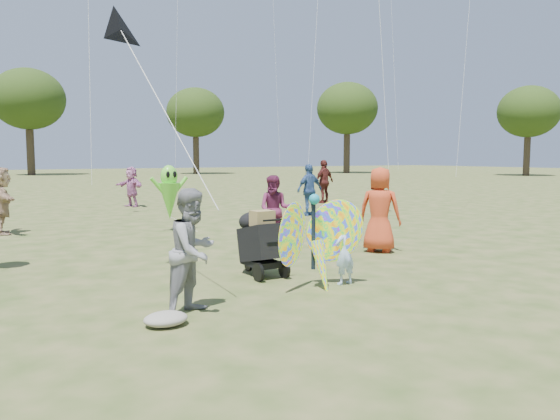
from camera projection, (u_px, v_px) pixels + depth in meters
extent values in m
plane|color=#51592B|center=(346.00, 295.00, 7.78)|extent=(160.00, 160.00, 0.00)
imported|color=#B4D4FF|center=(345.00, 253.00, 8.37)|extent=(0.37, 0.26, 0.98)
imported|color=gray|center=(193.00, 251.00, 6.83)|extent=(0.96, 0.91, 1.58)
ellipsoid|color=gray|center=(166.00, 319.00, 6.35)|extent=(0.52, 0.42, 0.17)
imported|color=#C84220|center=(380.00, 210.00, 11.19)|extent=(0.96, 1.02, 1.75)
imported|color=#32538A|center=(309.00, 190.00, 17.99)|extent=(1.04, 0.53, 1.71)
imported|color=tan|center=(1.00, 201.00, 13.70)|extent=(0.52, 1.59, 1.71)
imported|color=#662244|center=(275.00, 209.00, 12.31)|extent=(0.95, 0.94, 1.54)
imported|color=#531F1B|center=(324.00, 182.00, 22.79)|extent=(1.14, 0.69, 1.81)
imported|color=#BA6AA4|center=(131.00, 187.00, 21.19)|extent=(1.00, 1.51, 1.56)
cube|color=black|center=(261.00, 243.00, 8.96)|extent=(0.47, 0.87, 0.71)
cube|color=black|center=(261.00, 263.00, 8.99)|extent=(0.43, 0.69, 0.10)
ellipsoid|color=black|center=(254.00, 221.00, 9.14)|extent=(0.51, 0.45, 0.33)
cylinder|color=black|center=(258.00, 272.00, 8.58)|extent=(0.06, 0.30, 0.30)
cylinder|color=black|center=(284.00, 269.00, 8.82)|extent=(0.06, 0.30, 0.30)
cylinder|color=black|center=(248.00, 265.00, 9.39)|extent=(0.05, 0.22, 0.22)
cylinder|color=black|center=(276.00, 220.00, 8.51)|extent=(0.44, 0.04, 0.03)
cube|color=#9F854C|center=(262.00, 218.00, 8.88)|extent=(0.34, 0.29, 0.26)
ellipsoid|color=red|center=(292.00, 235.00, 7.88)|extent=(0.98, 0.71, 1.24)
ellipsoid|color=red|center=(335.00, 231.00, 8.27)|extent=(0.98, 0.71, 1.24)
cylinder|color=black|center=(313.00, 236.00, 8.10)|extent=(0.06, 0.06, 1.00)
cone|color=red|center=(322.00, 270.00, 8.03)|extent=(0.36, 0.49, 0.93)
sphere|color=teal|center=(314.00, 199.00, 8.03)|extent=(0.16, 0.16, 0.16)
cone|color=black|center=(120.00, 30.00, 8.56)|extent=(0.89, 0.62, 0.81)
cylinder|color=silver|center=(165.00, 111.00, 7.81)|extent=(0.59, 2.41, 2.69)
cone|color=#65DF34|center=(170.00, 201.00, 14.22)|extent=(0.56, 0.56, 0.95)
ellipsoid|color=#65DF34|center=(169.00, 176.00, 14.15)|extent=(0.44, 0.39, 0.57)
ellipsoid|color=black|center=(168.00, 174.00, 13.95)|extent=(0.10, 0.05, 0.17)
ellipsoid|color=black|center=(175.00, 174.00, 14.04)|extent=(0.10, 0.05, 0.17)
cylinder|color=#65DF34|center=(158.00, 186.00, 14.03)|extent=(0.43, 0.10, 0.49)
cylinder|color=#65DF34|center=(180.00, 185.00, 14.33)|extent=(0.43, 0.10, 0.49)
cylinder|color=silver|center=(184.00, 224.00, 14.26)|extent=(0.61, 0.41, 0.41)
cylinder|color=#3A2D21|center=(31.00, 153.00, 55.60)|extent=(0.77, 0.77, 4.62)
ellipsoid|color=#2B4214|center=(28.00, 99.00, 55.06)|extent=(7.26, 7.26, 6.17)
cylinder|color=#3A2D21|center=(196.00, 156.00, 59.49)|extent=(0.66, 0.67, 3.99)
ellipsoid|color=#2B4214|center=(196.00, 112.00, 59.03)|extent=(6.27, 6.27, 5.33)
cylinder|color=#3A2D21|center=(347.00, 154.00, 62.48)|extent=(0.73, 0.73, 4.41)
ellipsoid|color=#2B4214|center=(347.00, 108.00, 61.97)|extent=(6.93, 6.93, 5.89)
cylinder|color=#3A2D21|center=(527.00, 157.00, 53.92)|extent=(0.63, 0.63, 3.78)
ellipsoid|color=#2B4214|center=(529.00, 112.00, 53.48)|extent=(5.94, 5.94, 5.05)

